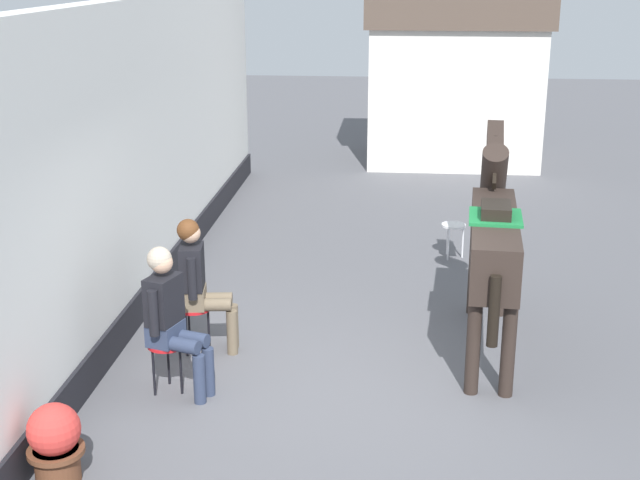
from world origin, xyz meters
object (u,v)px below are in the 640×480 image
Objects in this scene: seated_visitor_near at (171,314)px; saddled_horse_center at (493,237)px; seated_visitor_far at (199,279)px; flower_planter_near at (55,442)px; spare_stool_white at (453,228)px.

seated_visitor_near is 3.25m from saddled_horse_center.
seated_visitor_far is (0.05, 0.91, 0.00)m from seated_visitor_near.
seated_visitor_far is at bearing 76.52° from flower_planter_near.
seated_visitor_far is 2.94m from saddled_horse_center.
seated_visitor_far is at bearing -171.97° from saddled_horse_center.
flower_planter_near is at bearing -141.00° from saddled_horse_center.
saddled_horse_center is 2.90m from spare_stool_white.
saddled_horse_center is 4.54m from flower_planter_near.
seated_visitor_far is 4.19m from spare_stool_white.
seated_visitor_far is 2.51m from flower_planter_near.
spare_stool_white is at bearing 49.98° from seated_visitor_far.
flower_planter_near is at bearing -120.22° from spare_stool_white.
spare_stool_white is at bearing 56.29° from seated_visitor_near.
seated_visitor_near and seated_visitor_far have the same top height.
seated_visitor_near is at bearing -123.71° from spare_stool_white.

